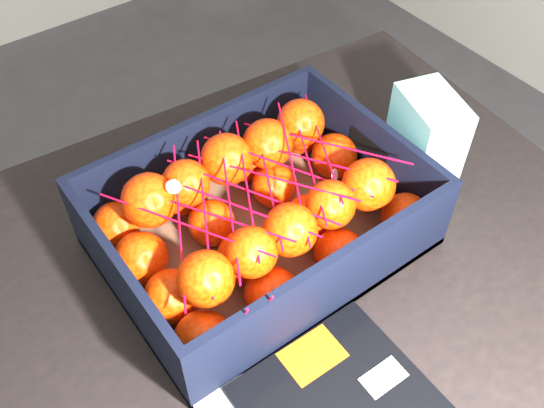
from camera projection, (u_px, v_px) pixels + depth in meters
ground at (174, 387)px, 1.55m from camera, size 3.50×3.50×0.00m
table at (228, 328)px, 0.92m from camera, size 1.26×0.90×0.75m
produce_crate at (260, 224)px, 0.88m from camera, size 0.43×0.33×0.13m
clementine_heap at (258, 209)px, 0.85m from camera, size 0.41×0.31×0.13m
mesh_net at (258, 189)px, 0.81m from camera, size 0.36×0.29×0.09m
retail_carton at (424, 143)px, 0.93m from camera, size 0.10×0.13×0.17m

